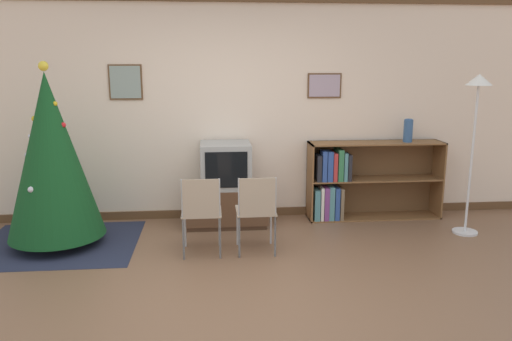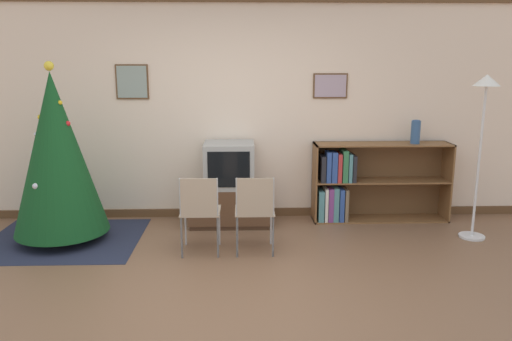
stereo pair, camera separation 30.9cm
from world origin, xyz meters
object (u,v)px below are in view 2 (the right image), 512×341
bookshelf (358,183)px  standing_lamp (484,114)px  tv_console (230,205)px  folding_chair_right (255,209)px  christmas_tree (57,154)px  vase (416,132)px  folding_chair_left (200,210)px  television (229,165)px

bookshelf → standing_lamp: size_ratio=0.92×
tv_console → standing_lamp: size_ratio=0.54×
tv_console → folding_chair_right: 1.04m
folding_chair_right → christmas_tree: bearing=167.7°
bookshelf → vase: (0.66, -0.02, 0.63)m
bookshelf → standing_lamp: (1.14, -0.68, 0.91)m
tv_console → folding_chair_left: 1.04m
christmas_tree → television: christmas_tree is taller
tv_console → folding_chair_left: folding_chair_left is taller
bookshelf → standing_lamp: 1.61m
folding_chair_left → folding_chair_right: (0.55, 0.00, 0.00)m
television → bookshelf: 1.60m
bookshelf → vase: size_ratio=5.85×
standing_lamp → folding_chair_right: bearing=-170.6°
television → vase: size_ratio=2.06×
standing_lamp → folding_chair_left: bearing=-172.3°
christmas_tree → folding_chair_left: (1.54, -0.46, -0.49)m
television → bookshelf: television is taller
tv_console → vase: size_ratio=3.41×
folding_chair_left → standing_lamp: standing_lamp is taller
vase → standing_lamp: standing_lamp is taller
tv_console → folding_chair_right: folding_chair_right is taller
christmas_tree → bookshelf: size_ratio=1.16×
folding_chair_right → standing_lamp: 2.64m
tv_console → bookshelf: bookshelf is taller
folding_chair_left → bookshelf: (1.85, 1.08, -0.00)m
tv_console → vase: bearing=2.2°
christmas_tree → television: (1.82, 0.52, -0.23)m
christmas_tree → folding_chair_right: size_ratio=2.35×
vase → standing_lamp: bearing=-53.7°
tv_console → standing_lamp: 3.00m
folding_chair_right → standing_lamp: bearing=9.4°
television → folding_chair_right: size_ratio=0.71×
tv_console → television: television is taller
folding_chair_left → tv_console: bearing=74.2°
vase → christmas_tree: bearing=-171.5°
christmas_tree → tv_console: bearing=15.9°
christmas_tree → standing_lamp: size_ratio=1.07×
christmas_tree → folding_chair_left: christmas_tree is taller
christmas_tree → folding_chair_right: (2.09, -0.46, -0.49)m
christmas_tree → bookshelf: christmas_tree is taller
television → folding_chair_left: 1.04m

